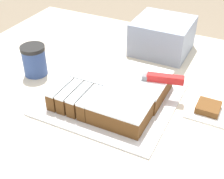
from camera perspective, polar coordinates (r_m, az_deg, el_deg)
The scene contains 7 objects.
cake_board at distance 0.95m, azimuth -0.00°, elevation -1.55°, with size 0.38×0.36×0.01m.
cake at distance 0.93m, azimuth 0.28°, elevation 0.05°, with size 0.29×0.28×0.06m.
knife at distance 0.93m, azimuth 7.64°, elevation 2.16°, with size 0.32×0.09×0.02m.
coffee_cup at distance 1.08m, azimuth -13.98°, elevation 5.25°, with size 0.08×0.08×0.10m.
paper_napkin at distance 0.94m, azimuth 17.08°, elevation -3.74°, with size 0.12×0.12×0.01m.
brownie at distance 0.94m, azimuth 17.21°, elevation -3.14°, with size 0.07×0.07×0.02m.
storage_box at distance 1.20m, azimuth 9.20°, elevation 9.65°, with size 0.20×0.20×0.13m.
Camera 1 is at (0.27, -0.70, 1.50)m, focal length 50.00 mm.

